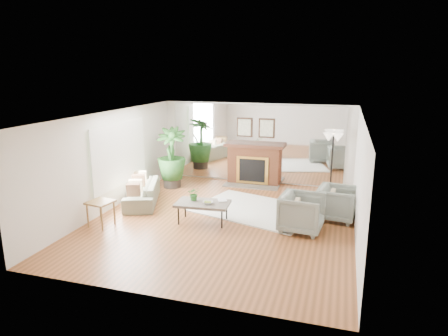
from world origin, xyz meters
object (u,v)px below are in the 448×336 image
(armchair_back, at_px, (337,203))
(floor_lamp, at_px, (333,142))
(potted_ficus, at_px, (171,156))
(fireplace, at_px, (254,163))
(coffee_table, at_px, (203,204))
(armchair_front, at_px, (302,213))
(side_table, at_px, (100,205))
(sofa, at_px, (142,193))

(armchair_back, height_order, floor_lamp, floor_lamp)
(armchair_back, distance_m, potted_ficus, 5.11)
(fireplace, xyz_separation_m, potted_ficus, (-2.30, -1.08, 0.32))
(coffee_table, xyz_separation_m, armchair_front, (2.26, 0.16, -0.03))
(side_table, bearing_deg, coffee_table, 22.12)
(fireplace, xyz_separation_m, side_table, (-2.57, -4.43, -0.16))
(fireplace, height_order, armchair_back, fireplace)
(coffee_table, height_order, potted_ficus, potted_ficus)
(armchair_front, xyz_separation_m, potted_ficus, (-4.15, 2.32, 0.56))
(coffee_table, relative_size, armchair_back, 1.45)
(coffee_table, xyz_separation_m, floor_lamp, (2.75, 3.40, 1.03))
(side_table, relative_size, potted_ficus, 0.32)
(armchair_front, distance_m, floor_lamp, 3.44)
(floor_lamp, bearing_deg, armchair_back, -83.88)
(fireplace, relative_size, sofa, 1.04)
(side_table, relative_size, floor_lamp, 0.34)
(sofa, distance_m, side_table, 1.76)
(fireplace, xyz_separation_m, coffee_table, (-0.41, -3.55, -0.21))
(side_table, xyz_separation_m, floor_lamp, (4.91, 4.27, 0.98))
(coffee_table, distance_m, potted_ficus, 3.16)
(sofa, distance_m, armchair_front, 4.36)
(armchair_front, bearing_deg, sofa, 86.50)
(armchair_back, height_order, potted_ficus, potted_ficus)
(sofa, bearing_deg, side_table, -24.38)
(fireplace, relative_size, coffee_table, 1.59)
(side_table, xyz_separation_m, potted_ficus, (0.27, 3.35, 0.48))
(sofa, height_order, potted_ficus, potted_ficus)
(armchair_back, bearing_deg, sofa, 100.68)
(sofa, bearing_deg, fireplace, 117.15)
(potted_ficus, bearing_deg, coffee_table, -52.72)
(coffee_table, relative_size, floor_lamp, 0.74)
(side_table, distance_m, floor_lamp, 6.58)
(side_table, height_order, potted_ficus, potted_ficus)
(potted_ficus, relative_size, floor_lamp, 1.06)
(potted_ficus, bearing_deg, armchair_back, -15.67)
(fireplace, xyz_separation_m, floor_lamp, (2.34, -0.16, 0.82))
(sofa, relative_size, armchair_front, 2.12)
(coffee_table, height_order, armchair_front, armchair_front)
(armchair_back, bearing_deg, potted_ficus, 82.23)
(coffee_table, distance_m, armchair_front, 2.27)
(armchair_front, distance_m, side_table, 4.54)
(armchair_back, xyz_separation_m, floor_lamp, (-0.25, 2.29, 1.07))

